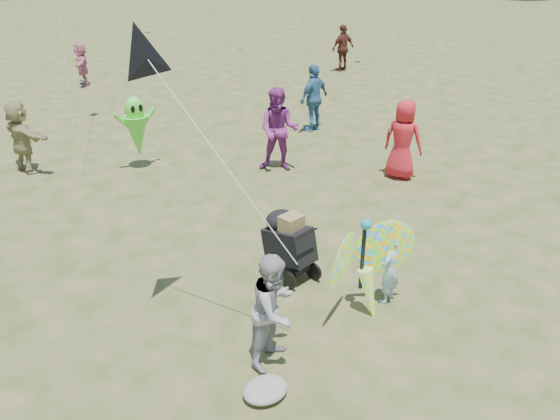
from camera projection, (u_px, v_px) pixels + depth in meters
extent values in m
plane|color=#51592B|center=(346.00, 312.00, 8.03)|extent=(160.00, 160.00, 0.00)
imported|color=#96BDD4|center=(390.00, 269.00, 8.04)|extent=(0.48, 0.40, 1.11)
imported|color=#959499|center=(275.00, 310.00, 6.80)|extent=(0.94, 0.87, 1.55)
ellipsoid|color=gray|center=(265.00, 390.00, 6.51)|extent=(0.57, 0.46, 0.18)
imported|color=red|center=(403.00, 140.00, 12.21)|extent=(0.91, 1.04, 1.80)
imported|color=teal|center=(314.00, 98.00, 15.27)|extent=(1.19, 0.75, 1.88)
imported|color=#97915D|center=(21.00, 137.00, 12.54)|extent=(1.00, 1.66, 1.71)
imported|color=#7F2A78|center=(279.00, 130.00, 12.58)|extent=(1.20, 1.18, 1.96)
imported|color=#4E251A|center=(343.00, 48.00, 22.40)|extent=(1.11, 0.51, 1.86)
imported|color=#BE6D85|center=(82.00, 64.00, 20.24)|extent=(0.79, 1.51, 1.55)
cube|color=black|center=(289.00, 245.00, 8.70)|extent=(0.64, 0.94, 0.71)
cube|color=black|center=(289.00, 262.00, 8.84)|extent=(0.56, 0.76, 0.10)
ellipsoid|color=black|center=(281.00, 220.00, 8.74)|extent=(0.51, 0.45, 0.33)
cylinder|color=black|center=(289.00, 281.00, 8.49)|extent=(0.12, 0.30, 0.30)
cylinder|color=black|center=(314.00, 272.00, 8.73)|extent=(0.12, 0.30, 0.30)
cylinder|color=black|center=(275.00, 256.00, 9.23)|extent=(0.10, 0.23, 0.22)
cylinder|color=black|center=(307.00, 233.00, 8.14)|extent=(0.44, 0.13, 0.03)
cube|color=olive|center=(291.00, 223.00, 8.48)|extent=(0.39, 0.35, 0.26)
ellipsoid|color=orange|center=(342.00, 263.00, 7.46)|extent=(0.98, 0.71, 1.24)
ellipsoid|color=orange|center=(384.00, 248.00, 7.82)|extent=(0.98, 0.71, 1.24)
cylinder|color=black|center=(363.00, 258.00, 7.68)|extent=(0.06, 0.06, 1.00)
cone|color=orange|center=(370.00, 298.00, 7.84)|extent=(0.36, 0.49, 0.93)
sphere|color=teal|center=(366.00, 224.00, 7.42)|extent=(0.16, 0.16, 0.16)
cone|color=black|center=(146.00, 57.00, 6.33)|extent=(0.89, 0.62, 0.81)
cylinder|color=silver|center=(225.00, 165.00, 6.59)|extent=(1.18, 1.50, 2.45)
cone|color=#52E135|center=(138.00, 136.00, 12.74)|extent=(0.56, 0.56, 0.95)
ellipsoid|color=#52E135|center=(134.00, 109.00, 12.45)|extent=(0.44, 0.39, 0.57)
ellipsoid|color=black|center=(133.00, 109.00, 12.25)|extent=(0.10, 0.05, 0.17)
ellipsoid|color=black|center=(141.00, 108.00, 12.34)|extent=(0.10, 0.05, 0.17)
cylinder|color=#52E135|center=(123.00, 122.00, 12.42)|extent=(0.43, 0.10, 0.49)
cylinder|color=#52E135|center=(148.00, 117.00, 12.71)|extent=(0.43, 0.10, 0.49)
cylinder|color=silver|center=(156.00, 160.00, 13.00)|extent=(0.61, 0.41, 0.41)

